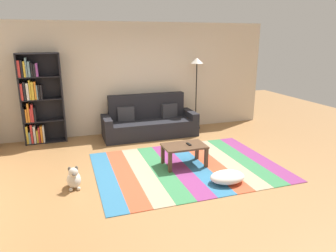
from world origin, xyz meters
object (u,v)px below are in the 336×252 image
(couch, at_px, (149,122))
(standing_lamp, at_px, (197,70))
(bookshelf, at_px, (37,100))
(tv_remote, at_px, (189,144))
(coffee_table, at_px, (184,149))
(dog, at_px, (74,179))
(pouf, at_px, (227,177))

(couch, xyz_separation_m, standing_lamp, (1.32, 0.21, 1.20))
(bookshelf, height_order, tv_remote, bookshelf)
(coffee_table, xyz_separation_m, standing_lamp, (1.20, 2.23, 1.20))
(coffee_table, distance_m, dog, 2.03)
(pouf, distance_m, standing_lamp, 3.54)
(pouf, xyz_separation_m, dog, (-2.41, 0.64, 0.05))
(tv_remote, bearing_deg, dog, -176.76)
(standing_lamp, xyz_separation_m, tv_remote, (-1.12, -2.24, -1.12))
(dog, relative_size, tv_remote, 2.65)
(coffee_table, distance_m, tv_remote, 0.12)
(couch, height_order, pouf, couch)
(pouf, relative_size, standing_lamp, 0.32)
(couch, bearing_deg, standing_lamp, 8.94)
(tv_remote, bearing_deg, standing_lamp, 59.37)
(couch, relative_size, dog, 5.69)
(couch, xyz_separation_m, coffee_table, (0.12, -2.02, 0.00))
(coffee_table, relative_size, standing_lamp, 0.43)
(couch, relative_size, pouf, 3.79)
(coffee_table, relative_size, pouf, 1.32)
(couch, bearing_deg, pouf, -79.78)
(couch, height_order, standing_lamp, standing_lamp)
(pouf, distance_m, dog, 2.50)
(bookshelf, height_order, pouf, bookshelf)
(bookshelf, xyz_separation_m, standing_lamp, (3.83, -0.07, 0.54))
(coffee_table, bearing_deg, tv_remote, -3.61)
(dog, distance_m, tv_remote, 2.12)
(coffee_table, bearing_deg, pouf, -65.78)
(bookshelf, height_order, dog, bookshelf)
(standing_lamp, distance_m, tv_remote, 2.74)
(tv_remote, bearing_deg, couch, 91.72)
(pouf, bearing_deg, dog, 165.18)
(pouf, bearing_deg, couch, 100.22)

